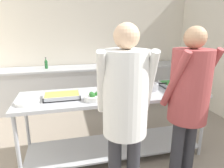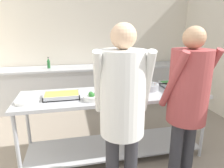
% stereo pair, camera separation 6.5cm
% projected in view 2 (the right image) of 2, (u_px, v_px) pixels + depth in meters
% --- Properties ---
extents(wall_rear, '(4.57, 0.06, 2.65)m').
position_uv_depth(wall_rear, '(98.00, 45.00, 4.67)').
color(wall_rear, beige).
rests_on(wall_rear, ground_plane).
extents(back_counter, '(4.41, 0.65, 0.88)m').
position_uv_depth(back_counter, '(101.00, 85.00, 4.56)').
color(back_counter, '#A8A8A8').
rests_on(back_counter, ground_plane).
extents(serving_counter, '(2.39, 0.72, 0.89)m').
position_uv_depth(serving_counter, '(114.00, 114.00, 2.65)').
color(serving_counter, '#ADAFB5').
rests_on(serving_counter, ground_plane).
extents(plate_stack, '(0.26, 0.26, 0.04)m').
position_uv_depth(plate_stack, '(27.00, 101.00, 2.25)').
color(plate_stack, white).
rests_on(plate_stack, serving_counter).
extents(serving_tray_vegetables, '(0.42, 0.26, 0.05)m').
position_uv_depth(serving_tray_vegetables, '(62.00, 96.00, 2.41)').
color(serving_tray_vegetables, '#ADAFB5').
rests_on(serving_tray_vegetables, serving_counter).
extents(broccoli_bowl, '(0.21, 0.21, 0.10)m').
position_uv_depth(broccoli_bowl, '(92.00, 97.00, 2.33)').
color(broccoli_bowl, silver).
rests_on(broccoli_bowl, serving_counter).
extents(serving_tray_roast, '(0.43, 0.30, 0.05)m').
position_uv_depth(serving_tray_roast, '(118.00, 91.00, 2.57)').
color(serving_tray_roast, '#ADAFB5').
rests_on(serving_tray_roast, serving_counter).
extents(sauce_pan, '(0.40, 0.26, 0.08)m').
position_uv_depth(sauce_pan, '(149.00, 86.00, 2.72)').
color(sauce_pan, '#ADAFB5').
rests_on(sauce_pan, serving_counter).
extents(serving_tray_greens, '(0.42, 0.33, 0.05)m').
position_uv_depth(serving_tray_greens, '(176.00, 85.00, 2.87)').
color(serving_tray_greens, '#ADAFB5').
rests_on(serving_tray_greens, serving_counter).
extents(guest_serving_left, '(0.53, 0.41, 1.75)m').
position_uv_depth(guest_serving_left, '(122.00, 104.00, 1.71)').
color(guest_serving_left, '#2D2D33').
rests_on(guest_serving_left, ground_plane).
extents(guest_serving_right, '(0.54, 0.42, 1.72)m').
position_uv_depth(guest_serving_right, '(188.00, 95.00, 1.97)').
color(guest_serving_right, '#2D2D33').
rests_on(guest_serving_right, ground_plane).
extents(water_bottle, '(0.06, 0.06, 0.23)m').
position_uv_depth(water_bottle, '(49.00, 63.00, 4.19)').
color(water_bottle, '#23602D').
rests_on(water_bottle, back_counter).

